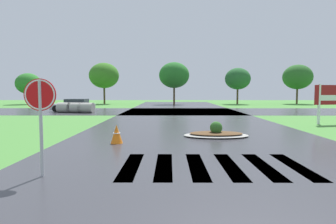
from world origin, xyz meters
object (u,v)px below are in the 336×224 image
(stop_sign, at_px, (40,104))
(drainage_pipe_stack, at_px, (76,108))
(car_blue_compact, at_px, (74,105))
(estate_billboard, at_px, (335,97))
(median_island, at_px, (216,133))
(traffic_cone, at_px, (117,134))

(stop_sign, bearing_deg, drainage_pipe_stack, 105.27)
(car_blue_compact, relative_size, drainage_pipe_stack, 1.12)
(estate_billboard, height_order, drainage_pipe_stack, estate_billboard)
(stop_sign, distance_m, median_island, 8.15)
(estate_billboard, relative_size, drainage_pipe_stack, 0.78)
(stop_sign, height_order, estate_billboard, estate_billboard)
(median_island, bearing_deg, stop_sign, -130.02)
(median_island, distance_m, drainage_pipe_stack, 17.78)
(estate_billboard, bearing_deg, car_blue_compact, -40.78)
(stop_sign, bearing_deg, car_blue_compact, 105.81)
(median_island, relative_size, drainage_pipe_stack, 0.81)
(traffic_cone, bearing_deg, median_island, 22.38)
(drainage_pipe_stack, bearing_deg, estate_billboard, -25.21)
(car_blue_compact, distance_m, drainage_pipe_stack, 1.93)
(median_island, distance_m, traffic_cone, 4.51)
(estate_billboard, height_order, median_island, estate_billboard)
(stop_sign, relative_size, drainage_pipe_stack, 0.65)
(median_island, xyz_separation_m, drainage_pipe_stack, (-10.89, 14.05, 0.33))
(estate_billboard, height_order, traffic_cone, estate_billboard)
(car_blue_compact, distance_m, traffic_cone, 19.06)
(drainage_pipe_stack, bearing_deg, car_blue_compact, 112.24)
(estate_billboard, xyz_separation_m, drainage_pipe_stack, (-19.04, 8.96, -1.20))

